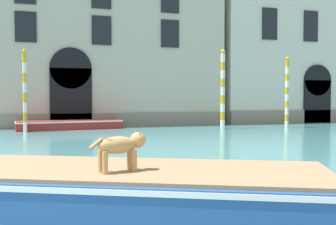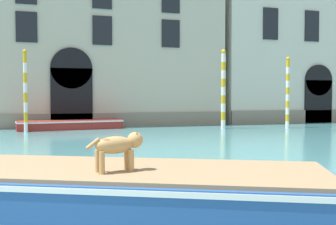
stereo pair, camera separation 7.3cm
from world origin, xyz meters
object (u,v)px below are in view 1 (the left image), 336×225
(dog_on_deck, at_px, (122,145))
(boat_moored_near_palazzo, at_px, (70,125))
(mooring_pole_3, at_px, (25,91))
(mooring_pole_1, at_px, (223,89))
(mooring_pole_0, at_px, (287,92))
(boat_foreground, at_px, (133,187))

(dog_on_deck, height_order, boat_moored_near_palazzo, dog_on_deck)
(boat_moored_near_palazzo, relative_size, mooring_pole_3, 1.38)
(dog_on_deck, xyz_separation_m, mooring_pole_1, (8.41, 14.87, 1.22))
(mooring_pole_0, height_order, mooring_pole_1, mooring_pole_1)
(dog_on_deck, bearing_deg, boat_foreground, 34.01)
(dog_on_deck, distance_m, mooring_pole_3, 15.72)
(boat_foreground, xyz_separation_m, mooring_pole_3, (-2.60, 15.27, 1.78))
(mooring_pole_3, bearing_deg, boat_moored_near_palazzo, 27.19)
(mooring_pole_3, bearing_deg, boat_foreground, -80.34)
(boat_foreground, distance_m, boat_moored_near_palazzo, 16.45)
(boat_foreground, bearing_deg, mooring_pole_1, 85.10)
(boat_moored_near_palazzo, relative_size, mooring_pole_1, 1.29)
(mooring_pole_1, bearing_deg, mooring_pole_0, -11.51)
(boat_moored_near_palazzo, height_order, mooring_pole_0, mooring_pole_0)
(boat_moored_near_palazzo, xyz_separation_m, mooring_pole_0, (12.24, -2.57, 1.82))
(mooring_pole_1, distance_m, mooring_pole_3, 10.81)
(boat_moored_near_palazzo, bearing_deg, mooring_pole_0, -18.86)
(mooring_pole_3, bearing_deg, dog_on_deck, -81.27)
(boat_foreground, relative_size, boat_moored_near_palazzo, 1.16)
(boat_foreground, height_order, mooring_pole_1, mooring_pole_1)
(dog_on_deck, height_order, mooring_pole_0, mooring_pole_0)
(boat_moored_near_palazzo, bearing_deg, boat_foreground, -95.94)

